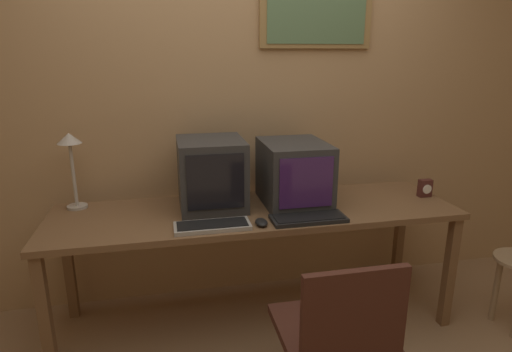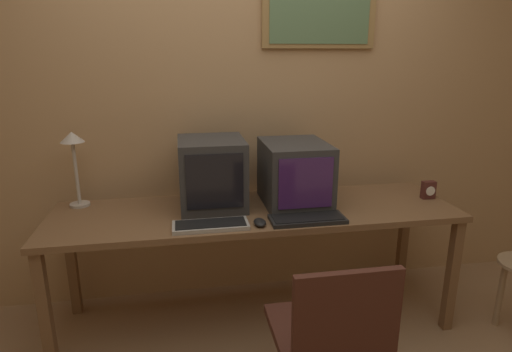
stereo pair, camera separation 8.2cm
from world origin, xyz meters
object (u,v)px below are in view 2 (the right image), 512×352
keyboard_main (211,225)px  keyboard_side (307,219)px  mouse_near_keyboard (260,222)px  monitor_left (212,173)px  desk_clock (428,190)px  desk_lamp (74,151)px  monitor_right (295,173)px

keyboard_main → keyboard_side: (0.53, -0.00, -0.00)m
keyboard_side → mouse_near_keyboard: mouse_near_keyboard is taller
monitor_left → keyboard_main: size_ratio=1.07×
mouse_near_keyboard → desk_clock: desk_clock is taller
keyboard_main → keyboard_side: 0.53m
keyboard_side → desk_lamp: 1.40m
keyboard_main → mouse_near_keyboard: size_ratio=3.76×
mouse_near_keyboard → desk_lamp: 1.17m
monitor_left → monitor_right: 0.50m
monitor_left → keyboard_side: size_ratio=1.03×
monitor_right → desk_lamp: size_ratio=1.05×
monitor_right → mouse_near_keyboard: size_ratio=4.48×
keyboard_main → desk_lamp: desk_lamp is taller
desk_clock → desk_lamp: (-2.14, 0.24, 0.28)m
monitor_left → desk_lamp: size_ratio=0.94×
keyboard_main → keyboard_side: same height
keyboard_main → mouse_near_keyboard: (0.26, -0.02, 0.00)m
monitor_left → monitor_right: size_ratio=0.90×
keyboard_side → desk_clock: (0.86, 0.23, 0.04)m
monitor_right → desk_clock: size_ratio=4.26×
monitor_left → keyboard_main: monitor_left is taller
keyboard_main → desk_lamp: 0.95m
mouse_near_keyboard → desk_lamp: desk_lamp is taller
keyboard_main → mouse_near_keyboard: mouse_near_keyboard is taller
keyboard_main → monitor_right: bearing=29.0°
monitor_right → desk_clock: 0.87m
monitor_right → desk_lamp: bearing=172.1°
keyboard_main → desk_clock: (1.39, 0.23, 0.04)m
desk_lamp → monitor_left: bearing=-9.6°
desk_clock → desk_lamp: desk_lamp is taller
monitor_right → desk_lamp: 1.30m
monitor_left → monitor_right: (0.49, -0.04, -0.01)m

